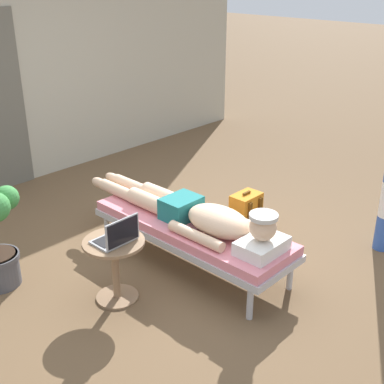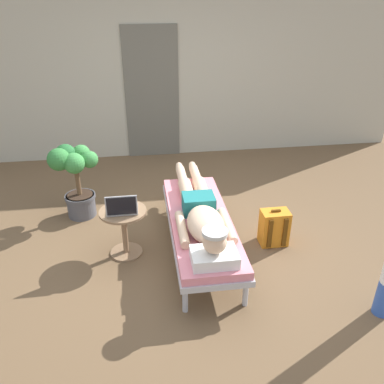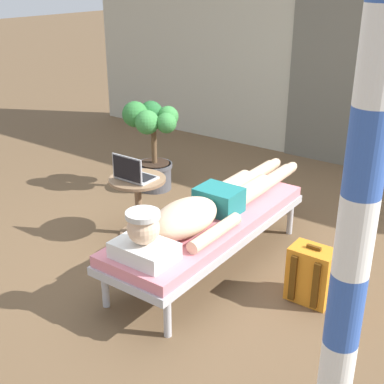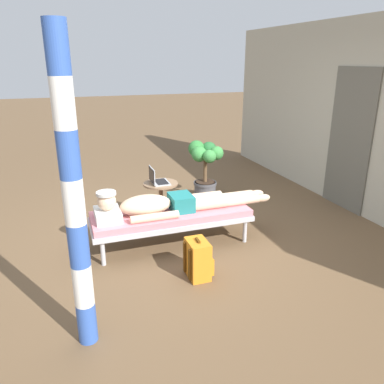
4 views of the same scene
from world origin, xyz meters
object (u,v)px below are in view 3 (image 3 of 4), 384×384
person_reclining (204,208)px  side_table (138,197)px  porch_post (355,236)px  lounge_chair (209,226)px  backpack (311,275)px  potted_plant (152,139)px  laptop (133,174)px

person_reclining → side_table: (-0.79, 0.15, -0.16)m
side_table → person_reclining: bearing=-11.1°
side_table → porch_post: (2.21, -1.19, 0.83)m
lounge_chair → porch_post: porch_post is taller
person_reclining → backpack: size_ratio=5.12×
backpack → potted_plant: potted_plant is taller
person_reclining → potted_plant: potted_plant is taller
lounge_chair → porch_post: size_ratio=0.80×
potted_plant → lounge_chair: bearing=-35.1°
porch_post → potted_plant: bearing=143.3°
person_reclining → backpack: (0.82, 0.12, -0.32)m
side_table → potted_plant: bearing=123.0°
potted_plant → porch_post: porch_post is taller
person_reclining → porch_post: 1.88m
laptop → porch_post: bearing=-27.3°
side_table → potted_plant: potted_plant is taller
lounge_chair → laptop: size_ratio=6.16×
lounge_chair → potted_plant: potted_plant is taller
lounge_chair → person_reclining: person_reclining is taller
lounge_chair → laptop: laptop is taller
backpack → potted_plant: bearing=157.3°
lounge_chair → laptop: 0.82m
porch_post → person_reclining: bearing=143.8°
person_reclining → porch_post: bearing=-36.2°
lounge_chair → potted_plant: size_ratio=2.06×
person_reclining → laptop: 0.80m
backpack → porch_post: porch_post is taller
laptop → backpack: 1.65m
potted_plant → porch_post: size_ratio=0.39×
backpack → person_reclining: bearing=-172.0°
side_table → backpack: 1.62m
lounge_chair → person_reclining: 0.19m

